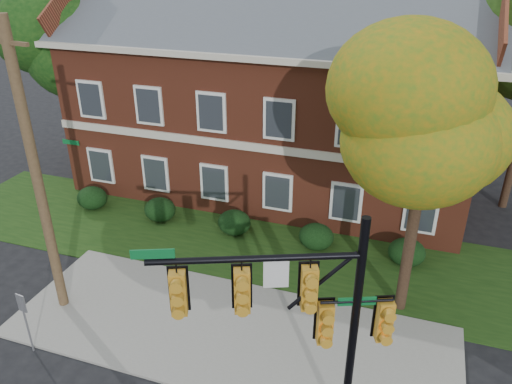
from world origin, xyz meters
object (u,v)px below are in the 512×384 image
(tree_near_right, at_px, (439,120))
(hedge_right, at_px, (316,237))
(hedge_far_right, at_px, (407,252))
(sign_post, at_px, (24,314))
(tree_left_rear, at_px, (77,42))
(apartment_building, at_px, (273,87))
(utility_pole, at_px, (37,178))
(traffic_signal, at_px, (305,313))
(hedge_left, at_px, (160,210))
(hedge_center, at_px, (234,222))
(hedge_far_left, at_px, (92,198))

(tree_near_right, bearing_deg, hedge_right, 142.72)
(hedge_far_right, bearing_deg, sign_post, -141.14)
(hedge_right, bearing_deg, tree_near_right, -37.28)
(tree_left_rear, distance_m, sign_post, 14.96)
(apartment_building, height_order, utility_pole, apartment_building)
(hedge_far_right, height_order, utility_pole, utility_pole)
(tree_near_right, height_order, traffic_signal, tree_near_right)
(hedge_left, xyz_separation_m, tree_left_rear, (-6.23, 4.14, 6.16))
(tree_near_right, height_order, utility_pole, utility_pole)
(hedge_left, distance_m, hedge_center, 3.50)
(tree_near_right, bearing_deg, tree_left_rear, 157.64)
(tree_near_right, bearing_deg, sign_post, -152.54)
(hedge_left, bearing_deg, tree_near_right, -14.81)
(hedge_right, bearing_deg, hedge_far_left, 180.00)
(hedge_center, relative_size, utility_pole, 0.15)
(hedge_center, xyz_separation_m, utility_pole, (-3.82, -6.23, 4.25))
(utility_pole, distance_m, sign_post, 3.98)
(hedge_left, relative_size, hedge_center, 1.00)
(hedge_right, bearing_deg, hedge_center, 180.00)
(hedge_far_left, distance_m, sign_post, 9.14)
(tree_near_right, relative_size, tree_left_rear, 0.97)
(sign_post, bearing_deg, hedge_far_right, 45.39)
(hedge_right, xyz_separation_m, tree_near_right, (3.72, -2.83, 6.14))
(hedge_right, xyz_separation_m, utility_pole, (-7.32, -6.23, 4.25))
(hedge_right, xyz_separation_m, hedge_far_right, (3.50, 0.00, 0.00))
(hedge_center, bearing_deg, tree_near_right, -21.42)
(hedge_center, height_order, sign_post, sign_post)
(tree_near_right, bearing_deg, utility_pole, -162.91)
(hedge_left, xyz_separation_m, utility_pole, (-0.32, -6.23, 4.25))
(hedge_left, xyz_separation_m, traffic_signal, (8.47, -8.50, 3.31))
(apartment_building, height_order, hedge_right, apartment_building)
(hedge_far_left, xyz_separation_m, traffic_signal, (11.97, -8.50, 3.31))
(hedge_right, xyz_separation_m, tree_left_rear, (-13.23, 4.14, 6.16))
(apartment_building, xyz_separation_m, traffic_signal, (4.97, -13.75, -1.15))
(hedge_right, height_order, hedge_far_right, same)
(hedge_left, height_order, tree_near_right, tree_near_right)
(hedge_center, bearing_deg, hedge_right, 0.00)
(tree_near_right, xyz_separation_m, tree_left_rear, (-16.95, 6.97, 0.01))
(hedge_center, bearing_deg, utility_pole, -121.51)
(hedge_far_right, xyz_separation_m, utility_pole, (-10.82, -6.23, 4.25))
(tree_left_rear, xyz_separation_m, sign_post, (6.42, -12.45, -5.26))
(hedge_center, height_order, utility_pole, utility_pole)
(apartment_building, bearing_deg, tree_near_right, -48.23)
(utility_pole, bearing_deg, tree_left_rear, 126.48)
(tree_left_rear, distance_m, traffic_signal, 19.59)
(apartment_building, distance_m, hedge_far_right, 9.82)
(tree_near_right, distance_m, sign_post, 12.98)
(hedge_far_left, relative_size, tree_left_rear, 0.16)
(sign_post, bearing_deg, hedge_right, 57.18)
(apartment_building, xyz_separation_m, utility_pole, (-3.82, -11.48, -0.21))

